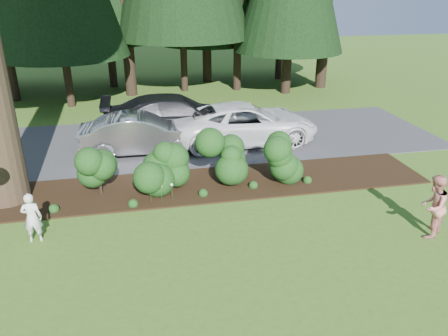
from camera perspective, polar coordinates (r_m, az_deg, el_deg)
name	(u,v)px	position (r m, az deg, el deg)	size (l,w,h in m)	color
ground	(182,247)	(10.50, -5.51, -10.26)	(80.00, 80.00, 0.00)	#37641C
mulch_bed	(170,188)	(13.32, -7.09, -2.57)	(16.00, 2.50, 0.05)	black
driveway	(160,142)	(17.25, -8.33, 3.41)	(22.00, 6.00, 0.03)	#38383A
shrub_row	(195,163)	(12.96, -3.83, 0.62)	(6.53, 1.60, 1.61)	#193B12
lily_cluster	(161,186)	(12.33, -8.24, -2.39)	(0.69, 0.09, 0.57)	#193B12
car_silver_wagon	(141,134)	(15.96, -10.74, 4.41)	(1.52, 4.36, 1.44)	#ACACB1
car_white_suv	(246,123)	(16.75, 2.87, 5.84)	(2.53, 5.49, 1.53)	white
car_dark_suv	(176,116)	(17.56, -6.30, 6.76)	(2.32, 5.70, 1.65)	black
child	(32,218)	(11.32, -23.80, -5.96)	(0.46, 0.30, 1.27)	white
adult	(433,206)	(11.65, 25.66, -4.53)	(0.78, 0.60, 1.60)	red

